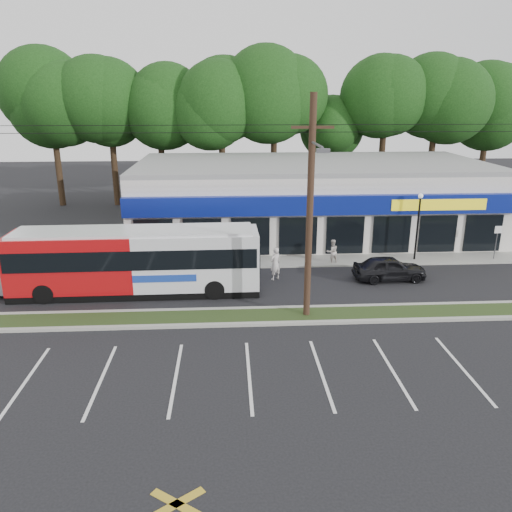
{
  "coord_description": "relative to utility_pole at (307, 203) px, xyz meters",
  "views": [
    {
      "loc": [
        -0.56,
        -20.18,
        9.88
      ],
      "look_at": [
        0.87,
        5.0,
        1.72
      ],
      "focal_mm": 35.0,
      "sensor_mm": 36.0,
      "label": 1
    }
  ],
  "objects": [
    {
      "name": "strip_mall",
      "position": [
        2.67,
        14.99,
        -2.76
      ],
      "size": [
        25.0,
        12.55,
        5.3
      ],
      "color": "beige",
      "rests_on": "ground"
    },
    {
      "name": "pedestrian_a",
      "position": [
        -0.83,
        5.07,
        -4.48
      ],
      "size": [
        0.81,
        0.75,
        1.86
      ],
      "primitive_type": "imported",
      "rotation": [
        0.0,
        0.0,
        3.74
      ],
      "color": "beige",
      "rests_on": "ground"
    },
    {
      "name": "lamp_post",
      "position": [
        8.17,
        7.87,
        -2.74
      ],
      "size": [
        0.3,
        0.3,
        4.25
      ],
      "color": "black",
      "rests_on": "ground"
    },
    {
      "name": "car_blue",
      "position": [
        -15.83,
        5.71,
        -4.78
      ],
      "size": [
        4.6,
        2.46,
        1.27
      ],
      "primitive_type": "imported",
      "rotation": [
        0.0,
        0.0,
        1.73
      ],
      "color": "navy",
      "rests_on": "ground"
    },
    {
      "name": "utility_pole",
      "position": [
        0.0,
        0.0,
        0.0
      ],
      "size": [
        50.0,
        2.77,
        10.0
      ],
      "color": "black",
      "rests_on": "ground"
    },
    {
      "name": "ground",
      "position": [
        -2.83,
        -0.93,
        -5.41
      ],
      "size": [
        120.0,
        120.0,
        0.0
      ],
      "primitive_type": "plane",
      "color": "black",
      "rests_on": "ground"
    },
    {
      "name": "car_silver",
      "position": [
        -14.6,
        3.64,
        -4.64
      ],
      "size": [
        4.78,
        1.95,
        1.54
      ],
      "primitive_type": "imported",
      "rotation": [
        0.0,
        0.0,
        1.5
      ],
      "color": "#AAABB2",
      "rests_on": "ground"
    },
    {
      "name": "curb_north",
      "position": [
        -2.83,
        0.92,
        -5.34
      ],
      "size": [
        40.0,
        0.25,
        0.14
      ],
      "primitive_type": "cube",
      "color": "#9E9E93",
      "rests_on": "ground"
    },
    {
      "name": "pedestrian_b",
      "position": [
        2.89,
        7.57,
        -4.64
      ],
      "size": [
        0.88,
        0.76,
        1.55
      ],
      "primitive_type": "imported",
      "rotation": [
        0.0,
        0.0,
        3.4
      ],
      "color": "beige",
      "rests_on": "ground"
    },
    {
      "name": "grass_strip",
      "position": [
        -2.83,
        0.07,
        -5.35
      ],
      "size": [
        40.0,
        1.6,
        0.12
      ],
      "primitive_type": "cube",
      "color": "#243817",
      "rests_on": "ground"
    },
    {
      "name": "tree_line",
      "position": [
        1.17,
        25.07,
        3.0
      ],
      "size": [
        46.76,
        6.76,
        11.83
      ],
      "color": "black",
      "rests_on": "ground"
    },
    {
      "name": "sidewalk",
      "position": [
        2.17,
        8.07,
        -5.36
      ],
      "size": [
        32.0,
        2.2,
        0.1
      ],
      "primitive_type": "cube",
      "color": "#9E9E93",
      "rests_on": "ground"
    },
    {
      "name": "metrobus",
      "position": [
        -8.19,
        3.57,
        -3.61
      ],
      "size": [
        12.68,
        2.83,
        3.4
      ],
      "rotation": [
        0.0,
        0.0,
        0.01
      ],
      "color": "#AD0D10",
      "rests_on": "ground"
    },
    {
      "name": "curb_south",
      "position": [
        -2.83,
        -0.78,
        -5.34
      ],
      "size": [
        40.0,
        0.25,
        0.14
      ],
      "primitive_type": "cube",
      "color": "#9E9E93",
      "rests_on": "ground"
    },
    {
      "name": "sign_post",
      "position": [
        13.17,
        7.65,
        -3.86
      ],
      "size": [
        0.45,
        0.1,
        2.23
      ],
      "color": "#59595E",
      "rests_on": "ground"
    },
    {
      "name": "car_dark",
      "position": [
        5.52,
        4.64,
        -4.73
      ],
      "size": [
        4.05,
        1.74,
        1.36
      ],
      "primitive_type": "imported",
      "rotation": [
        0.0,
        0.0,
        1.61
      ],
      "color": "black",
      "rests_on": "ground"
    }
  ]
}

